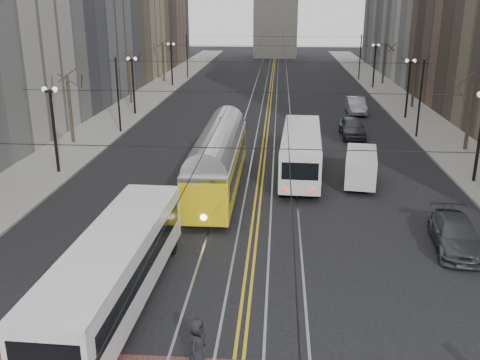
% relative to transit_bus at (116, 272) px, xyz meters
% --- Properties ---
extents(ground, '(260.00, 260.00, 0.00)m').
position_rel_transit_bus_xyz_m(ground, '(4.83, -1.88, -1.45)').
color(ground, black).
rests_on(ground, ground).
extents(sidewalk_left, '(5.00, 140.00, 0.15)m').
position_rel_transit_bus_xyz_m(sidewalk_left, '(-10.17, 43.12, -1.38)').
color(sidewalk_left, gray).
rests_on(sidewalk_left, ground).
extents(sidewalk_right, '(5.00, 140.00, 0.15)m').
position_rel_transit_bus_xyz_m(sidewalk_right, '(19.83, 43.12, -1.38)').
color(sidewalk_right, gray).
rests_on(sidewalk_right, ground).
extents(streetcar_rails, '(4.80, 130.00, 0.02)m').
position_rel_transit_bus_xyz_m(streetcar_rails, '(4.83, 43.12, -1.45)').
color(streetcar_rails, gray).
rests_on(streetcar_rails, ground).
extents(centre_lines, '(0.42, 130.00, 0.01)m').
position_rel_transit_bus_xyz_m(centre_lines, '(4.83, 43.12, -1.45)').
color(centre_lines, gold).
rests_on(centre_lines, ground).
extents(lamp_posts, '(27.60, 57.20, 5.60)m').
position_rel_transit_bus_xyz_m(lamp_posts, '(4.83, 26.87, 1.35)').
color(lamp_posts, black).
rests_on(lamp_posts, ground).
extents(street_trees, '(31.68, 53.28, 5.60)m').
position_rel_transit_bus_xyz_m(street_trees, '(4.83, 33.37, 1.35)').
color(street_trees, '#382D23').
rests_on(street_trees, ground).
extents(trolley_wires, '(25.96, 120.00, 6.60)m').
position_rel_transit_bus_xyz_m(trolley_wires, '(4.83, 32.95, 2.32)').
color(trolley_wires, black).
rests_on(trolley_wires, ground).
extents(transit_bus, '(2.77, 11.70, 2.91)m').
position_rel_transit_bus_xyz_m(transit_bus, '(0.00, 0.00, 0.00)').
color(transit_bus, white).
rests_on(transit_bus, ground).
extents(streetcar, '(2.49, 13.37, 3.15)m').
position_rel_transit_bus_xyz_m(streetcar, '(2.33, 13.60, 0.12)').
color(streetcar, yellow).
rests_on(streetcar, ground).
extents(rear_bus, '(2.96, 11.31, 2.93)m').
position_rel_transit_bus_xyz_m(rear_bus, '(7.48, 17.13, 0.01)').
color(rear_bus, silver).
rests_on(rear_bus, ground).
extents(cargo_van, '(2.49, 4.97, 2.10)m').
position_rel_transit_bus_xyz_m(cargo_van, '(11.19, 15.26, -0.40)').
color(cargo_van, silver).
rests_on(cargo_van, ground).
extents(sedan_grey, '(1.98, 4.86, 1.65)m').
position_rel_transit_bus_xyz_m(sedan_grey, '(12.29, 28.27, -0.63)').
color(sedan_grey, '#42454A').
rests_on(sedan_grey, ground).
extents(sedan_silver, '(1.77, 5.07, 1.67)m').
position_rel_transit_bus_xyz_m(sedan_silver, '(13.95, 38.66, -0.62)').
color(sedan_silver, '#999CA0').
rests_on(sedan_silver, ground).
extents(sedan_parked, '(2.55, 5.13, 1.43)m').
position_rel_transit_bus_xyz_m(sedan_parked, '(14.33, 6.14, -0.74)').
color(sedan_parked, '#393C40').
rests_on(sedan_parked, ground).
extents(pedestrian_a, '(0.72, 0.95, 1.75)m').
position_rel_transit_bus_xyz_m(pedestrian_a, '(3.56, -3.38, -0.56)').
color(pedestrian_a, black).
rests_on(pedestrian_a, crosswalk_band).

